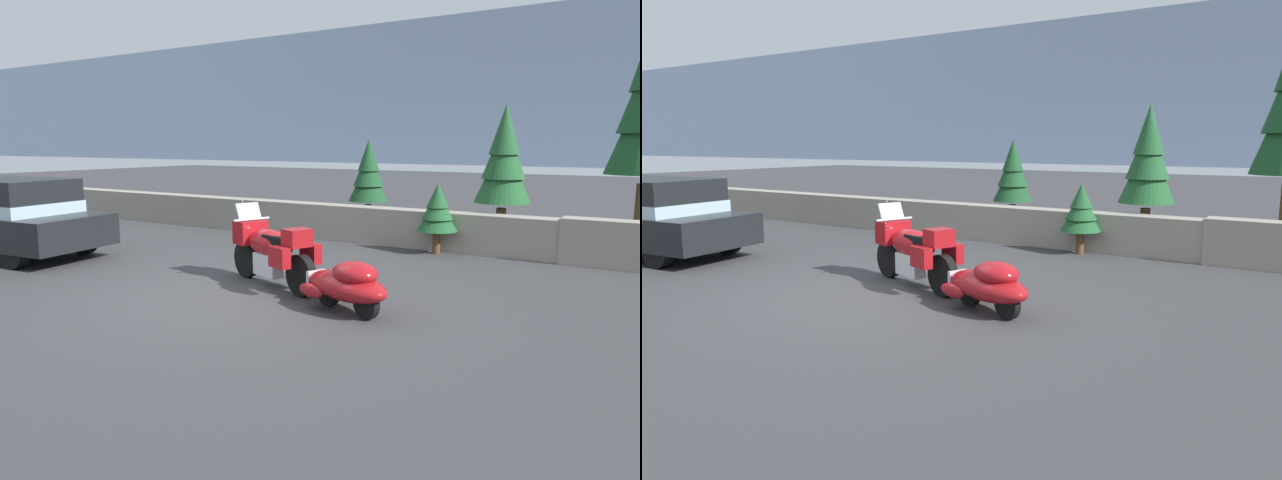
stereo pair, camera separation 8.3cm
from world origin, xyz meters
The scene contains 8 objects.
ground_plane centered at (0.00, 0.00, 0.00)m, with size 80.00×80.00×0.00m, color #38383A.
stone_guard_wall centered at (0.02, 5.54, 0.44)m, with size 24.00×0.63×0.92m.
touring_motorcycle centered at (0.27, 0.88, 0.62)m, with size 2.22×1.21×1.33m.
car_shaped_trailer centered at (2.09, 0.21, 0.41)m, with size 2.19×1.18×0.76m.
suv_at_left_edge centered at (-6.14, 0.00, 0.84)m, with size 4.98×2.46×1.63m.
pine_tree_secondary centered at (-1.26, 7.29, 1.54)m, with size 1.07×1.07×2.47m.
pine_tree_far_right centered at (2.56, 6.38, 2.01)m, with size 1.22×1.22×3.21m.
pine_sapling_near centered at (1.56, 5.07, 0.95)m, with size 0.87×0.87×1.52m.
Camera 2 is at (6.00, -6.57, 2.35)m, focal length 32.24 mm.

